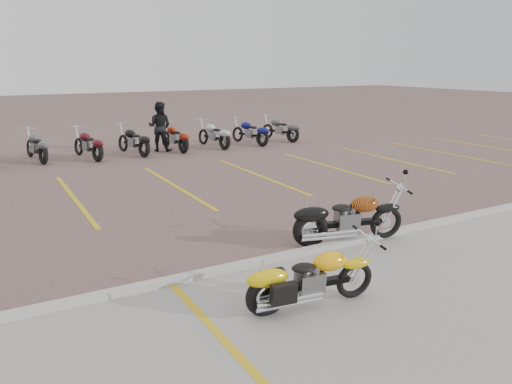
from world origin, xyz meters
The scene contains 9 objects.
ground centered at (0.00, 0.00, 0.00)m, with size 100.00×100.00×0.00m, color #715650.
concrete_apron centered at (0.00, -4.50, 0.01)m, with size 60.00×5.00×0.01m, color #9E9B93.
curb centered at (0.00, -2.00, 0.06)m, with size 60.00×0.18×0.12m, color #ADAAA3.
parking_stripes centered at (0.00, 4.00, 0.00)m, with size 38.00×5.50×0.01m, color gold, non-canonical shape.
apron_stripe centered at (-2.30, -4.50, 0.01)m, with size 0.12×5.00×0.00m, color gold.
yellow_cruiser centered at (-0.88, -3.63, 0.40)m, with size 1.96×0.41×0.81m.
flame_cruiser centered at (1.22, -1.86, 0.46)m, with size 2.20×0.68×0.92m.
person_b centered at (1.52, 9.70, 0.95)m, with size 0.92×0.72×1.90m, color black.
bg_bike_row centered at (-1.29, 9.65, 0.55)m, with size 17.51×2.09×1.10m.
Camera 1 is at (-4.64, -8.85, 3.34)m, focal length 35.00 mm.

